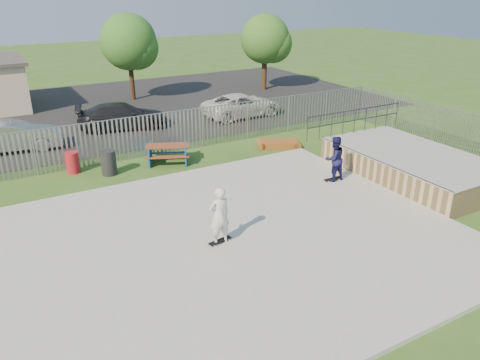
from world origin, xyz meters
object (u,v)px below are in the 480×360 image
trash_bin_grey (109,163)px  car_silver (13,136)px  funbox (279,144)px  tree_mid (128,42)px  picnic_table (168,153)px  trash_bin_red (73,163)px  car_dark (122,116)px  skater_white (219,216)px  tree_right (265,39)px  car_white (242,105)px  skater_navy (334,159)px

trash_bin_grey → car_silver: size_ratio=0.24×
funbox → tree_mid: tree_mid is taller
picnic_table → car_silver: car_silver is taller
trash_bin_red → trash_bin_grey: (1.31, -0.97, 0.07)m
car_dark → trash_bin_red: bearing=158.3°
picnic_table → skater_white: bearing=-76.7°
trash_bin_grey → tree_right: (15.19, 11.63, 3.25)m
trash_bin_grey → car_white: car_white is taller
tree_right → trash_bin_grey: bearing=-142.6°
skater_white → trash_bin_grey: bearing=-80.6°
funbox → car_dark: car_dark is taller
trash_bin_red → tree_right: (16.50, 10.66, 3.32)m
tree_right → skater_white: (-13.82, -19.33, -2.71)m
car_dark → picnic_table: bearing=-164.8°
tree_mid → tree_right: tree_mid is taller
skater_white → trash_bin_red: bearing=-73.5°
tree_mid → tree_right: size_ratio=1.04×
car_silver → tree_mid: (8.46, 7.93, 3.20)m
funbox → car_white: size_ratio=0.40×
skater_navy → trash_bin_red: bearing=-36.5°
trash_bin_red → trash_bin_grey: 1.63m
tree_right → car_dark: bearing=-157.9°
funbox → trash_bin_grey: bearing=-160.3°
funbox → car_dark: (-5.80, 7.09, 0.56)m
skater_white → car_white: bearing=-123.0°
car_white → skater_white: skater_white is taller
car_silver → car_dark: bearing=-70.5°
trash_bin_red → tree_mid: 14.37m
funbox → trash_bin_grey: 8.37m
tree_right → car_white: bearing=-131.7°
car_silver → skater_navy: (10.87, -10.85, 0.33)m
funbox → trash_bin_red: trash_bin_red is taller
trash_bin_red → tree_right: bearing=32.9°
car_white → picnic_table: bearing=123.6°
funbox → car_silver: (-11.53, 5.93, 0.57)m
trash_bin_red → trash_bin_grey: bearing=-36.7°
tree_mid → skater_navy: bearing=-82.7°
car_silver → skater_navy: 15.36m
trash_bin_red → tree_mid: size_ratio=0.16×
picnic_table → car_white: (6.95, 5.29, 0.30)m
funbox → trash_bin_red: bearing=-165.4°
car_silver → funbox: bearing=-109.1°
trash_bin_grey → trash_bin_red: bearing=143.3°
picnic_table → tree_right: 17.23m
tree_mid → tree_right: bearing=-9.4°
tree_right → skater_white: tree_right is taller
car_white → car_silver: bearing=86.8°
trash_bin_grey → car_silver: bearing=120.8°
car_white → skater_white: size_ratio=2.69×
skater_navy → trash_bin_grey: bearing=-36.3°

